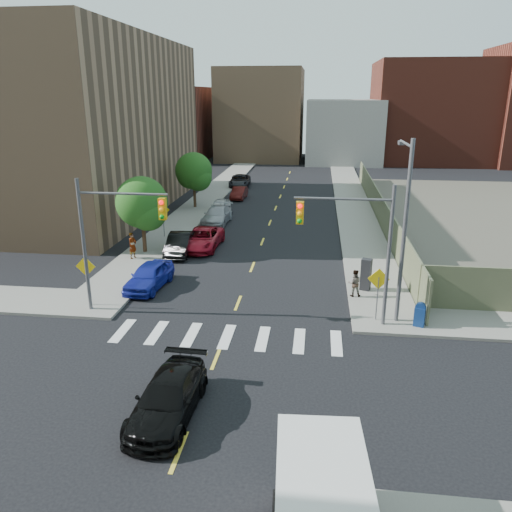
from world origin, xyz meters
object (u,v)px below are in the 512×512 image
(parked_car_blue, at_px, (149,276))
(pedestrian_east, at_px, (354,283))
(payphone, at_px, (366,274))
(mailbox, at_px, (420,315))
(parked_car_white, at_px, (220,206))
(parked_car_red, at_px, (202,239))
(parked_car_maroon, at_px, (239,193))
(parked_car_black, at_px, (180,244))
(parked_car_silver, at_px, (217,215))
(black_sedan, at_px, (168,398))
(pedestrian_west, at_px, (133,246))
(parked_car_grey, at_px, (240,181))

(parked_car_blue, xyz_separation_m, pedestrian_east, (11.80, -0.14, 0.17))
(pedestrian_east, bearing_deg, payphone, -125.05)
(parked_car_blue, distance_m, mailbox, 15.13)
(parked_car_white, bearing_deg, parked_car_red, -80.93)
(parked_car_white, bearing_deg, parked_car_maroon, 87.48)
(mailbox, bearing_deg, parked_car_blue, -173.94)
(parked_car_blue, xyz_separation_m, parked_car_maroon, (1.15, 26.59, -0.11))
(payphone, bearing_deg, parked_car_black, 175.06)
(parked_car_maroon, distance_m, payphone, 28.09)
(parked_car_silver, distance_m, black_sedan, 27.59)
(black_sedan, height_order, pedestrian_east, pedestrian_east)
(pedestrian_west, bearing_deg, parked_car_blue, -127.94)
(parked_car_blue, bearing_deg, parked_car_black, 95.29)
(pedestrian_west, xyz_separation_m, pedestrian_east, (14.58, -4.97, -0.14))
(parked_car_white, height_order, pedestrian_east, pedestrian_east)
(parked_car_silver, distance_m, parked_car_grey, 18.50)
(parked_car_maroon, bearing_deg, mailbox, -63.73)
(parked_car_blue, bearing_deg, parked_car_red, 86.21)
(parked_car_maroon, distance_m, pedestrian_west, 22.11)
(parked_car_grey, distance_m, black_sedan, 46.05)
(parked_car_blue, xyz_separation_m, parked_car_red, (1.30, 8.13, -0.01))
(parked_car_silver, relative_size, mailbox, 4.17)
(parked_car_maroon, bearing_deg, black_sedan, -82.73)
(parked_car_grey, height_order, pedestrian_west, pedestrian_west)
(parked_car_silver, relative_size, parked_car_grey, 0.98)
(parked_car_black, bearing_deg, pedestrian_west, -151.70)
(black_sedan, bearing_deg, pedestrian_east, 60.27)
(parked_car_blue, bearing_deg, payphone, 9.40)
(parked_car_white, height_order, payphone, payphone)
(pedestrian_east, bearing_deg, parked_car_silver, -56.28)
(pedestrian_east, bearing_deg, parked_car_white, -61.00)
(parked_car_maroon, distance_m, pedestrian_east, 28.77)
(parked_car_silver, height_order, pedestrian_east, pedestrian_east)
(parked_car_white, distance_m, payphone, 22.46)
(parked_car_red, distance_m, payphone, 13.34)
(parked_car_blue, distance_m, payphone, 12.54)
(parked_car_maroon, height_order, pedestrian_west, pedestrian_west)
(parked_car_maroon, xyz_separation_m, parked_car_grey, (-1.08, 7.49, 0.08))
(parked_car_blue, distance_m, parked_car_red, 8.24)
(pedestrian_west, bearing_deg, parked_car_white, 10.44)
(parked_car_white, height_order, parked_car_maroon, same)
(parked_car_black, xyz_separation_m, mailbox, (14.70, -10.22, 0.01))
(black_sedan, relative_size, pedestrian_west, 2.71)
(payphone, xyz_separation_m, pedestrian_east, (-0.70, -1.04, -0.16))
(parked_car_black, xyz_separation_m, parked_car_maroon, (1.15, 19.94, -0.09))
(parked_car_red, relative_size, pedestrian_east, 3.46)
(parked_car_white, distance_m, pedestrian_east, 22.98)
(mailbox, bearing_deg, parked_car_white, 141.34)
(parked_car_red, distance_m, parked_car_grey, 25.97)
(parked_car_black, bearing_deg, parked_car_grey, 85.03)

